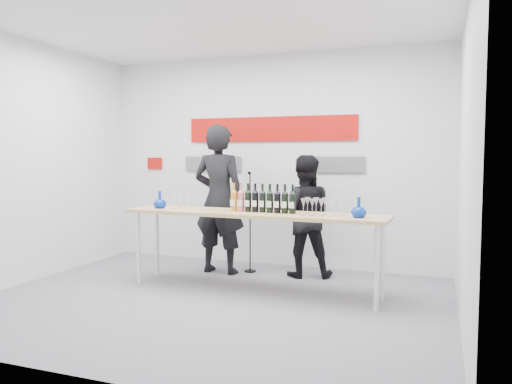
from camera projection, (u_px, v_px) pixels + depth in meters
ground at (211, 301)px, 5.39m from camera, size 5.00×5.00×0.00m
back_wall at (270, 161)px, 7.15m from camera, size 5.00×0.04×3.00m
signage at (266, 139)px, 7.12m from camera, size 3.38×0.02×0.79m
tasting_table at (253, 218)px, 5.74m from camera, size 3.10×0.72×0.93m
wine_bottles at (263, 198)px, 5.69m from camera, size 0.80×0.10×0.33m
decanter_left at (160, 200)px, 6.14m from camera, size 0.16×0.16×0.21m
decanter_right at (359, 207)px, 5.22m from camera, size 0.16×0.16×0.21m
glasses_left at (182, 201)px, 6.06m from camera, size 0.26×0.23×0.18m
glasses_right at (323, 207)px, 5.42m from camera, size 0.47×0.24×0.18m
presenter_left at (219, 199)px, 6.65m from camera, size 0.74×0.51×1.98m
presenter_right at (304, 216)px, 6.46m from camera, size 0.91×0.79×1.58m
mic_stand at (250, 241)px, 6.73m from camera, size 0.16×0.16×1.36m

